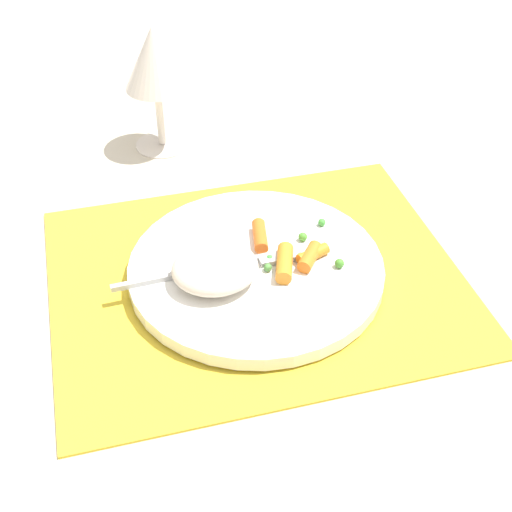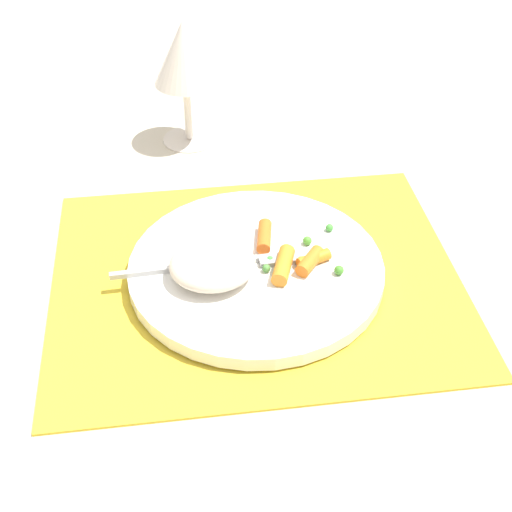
% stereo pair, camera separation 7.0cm
% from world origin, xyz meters
% --- Properties ---
extents(ground_plane, '(2.40, 2.40, 0.00)m').
position_xyz_m(ground_plane, '(0.00, 0.00, 0.00)').
color(ground_plane, beige).
extents(placemat, '(0.42, 0.34, 0.01)m').
position_xyz_m(placemat, '(0.00, 0.00, 0.00)').
color(placemat, gold).
rests_on(placemat, ground_plane).
extents(plate, '(0.26, 0.26, 0.02)m').
position_xyz_m(plate, '(0.00, 0.00, 0.01)').
color(plate, white).
rests_on(plate, placemat).
extents(rice_mound, '(0.09, 0.08, 0.03)m').
position_xyz_m(rice_mound, '(-0.05, -0.01, 0.04)').
color(rice_mound, beige).
rests_on(rice_mound, plate).
extents(carrot_portion, '(0.08, 0.10, 0.02)m').
position_xyz_m(carrot_portion, '(0.03, -0.00, 0.03)').
color(carrot_portion, orange).
rests_on(carrot_portion, plate).
extents(pea_scatter, '(0.09, 0.08, 0.01)m').
position_xyz_m(pea_scatter, '(0.05, -0.00, 0.03)').
color(pea_scatter, '#53A730').
rests_on(pea_scatter, plate).
extents(fork, '(0.20, 0.02, 0.01)m').
position_xyz_m(fork, '(-0.03, -0.00, 0.02)').
color(fork, '#B8B8B8').
rests_on(fork, plate).
extents(wine_glass, '(0.08, 0.08, 0.16)m').
position_xyz_m(wine_glass, '(-0.05, 0.29, 0.12)').
color(wine_glass, silver).
rests_on(wine_glass, ground_plane).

